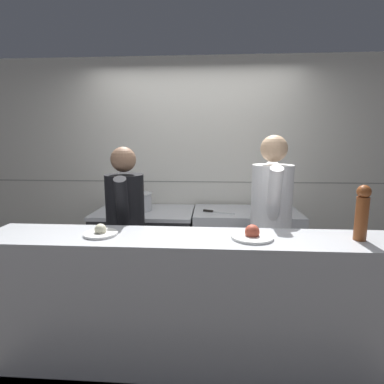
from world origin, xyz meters
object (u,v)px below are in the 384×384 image
chef_sous (271,223)px  plated_dish_appetiser (252,235)px  stock_pot (139,201)px  mixing_bowl_steel (269,208)px  chefs_knife (216,212)px  plated_dish_main (101,232)px  oven_range (146,247)px  chef_head_cook (126,229)px  pepper_mill (362,212)px

chef_sous → plated_dish_appetiser: bearing=-104.0°
stock_pot → mixing_bowl_steel: size_ratio=1.48×
stock_pot → mixing_bowl_steel: stock_pot is taller
plated_dish_appetiser → chefs_knife: bearing=99.8°
chefs_knife → plated_dish_main: (-0.78, -1.25, 0.15)m
oven_range → plated_dish_main: size_ratio=4.87×
plated_dish_appetiser → chef_sous: 0.71m
mixing_bowl_steel → chef_head_cook: chef_head_cook is taller
chef_sous → chef_head_cook: bearing=-169.5°
mixing_bowl_steel → plated_dish_appetiser: 1.38m
stock_pot → mixing_bowl_steel: (1.44, -0.03, -0.05)m
plated_dish_main → oven_range: bearing=90.5°
pepper_mill → mixing_bowl_steel: bearing=103.4°
oven_range → stock_pot: (-0.07, 0.01, 0.54)m
chefs_knife → plated_dish_appetiser: bearing=-80.2°
stock_pot → chef_head_cook: bearing=-84.3°
oven_range → chefs_knife: bearing=-7.0°
mixing_bowl_steel → plated_dish_appetiser: (-0.36, -1.33, 0.12)m
plated_dish_appetiser → chef_sous: (0.25, 0.66, -0.10)m
oven_range → mixing_bowl_steel: mixing_bowl_steel is taller
chefs_knife → pepper_mill: pepper_mill is taller
plated_dish_main → chef_head_cook: 0.60m
mixing_bowl_steel → chef_head_cook: bearing=-151.1°
oven_range → plated_dish_main: plated_dish_main is taller
oven_range → mixing_bowl_steel: bearing=-0.9°
chef_head_cook → plated_dish_appetiser: bearing=-40.7°
stock_pot → chef_sous: size_ratio=0.18×
pepper_mill → chef_sous: 0.82m
chef_head_cook → chef_sous: 1.25m
chef_head_cook → chefs_knife: bearing=30.0°
plated_dish_main → chef_head_cook: (0.00, 0.58, -0.15)m
chefs_knife → plated_dish_main: plated_dish_main is taller
plated_dish_appetiser → chef_sous: bearing=69.5°
plated_dish_main → plated_dish_appetiser: (1.00, 0.00, 0.00)m
plated_dish_appetiser → mixing_bowl_steel: bearing=74.7°
plated_dish_main → chef_head_cook: size_ratio=0.14×
mixing_bowl_steel → plated_dish_appetiser: size_ratio=0.75×
stock_pot → plated_dish_main: bearing=-86.7°
plated_dish_main → pepper_mill: bearing=0.4°
oven_range → chef_sous: size_ratio=0.64×
chef_head_cook → plated_dish_main: bearing=-100.8°
mixing_bowl_steel → chef_sous: bearing=-99.8°
pepper_mill → chef_sous: (-0.43, 0.65, -0.27)m
chefs_knife → chef_head_cook: size_ratio=0.21×
stock_pot → chef_head_cook: chef_head_cook is taller
chefs_knife → plated_dish_appetiser: plated_dish_appetiser is taller
plated_dish_appetiser → pepper_mill: size_ratio=0.77×
oven_range → pepper_mill: bearing=-38.4°
chef_head_cook → stock_pot: bearing=85.0°
plated_dish_main → chef_sous: bearing=28.0°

